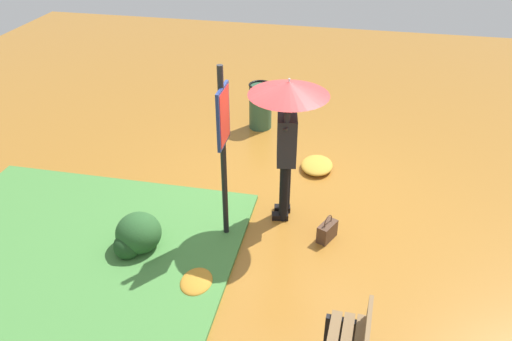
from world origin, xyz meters
The scene contains 9 objects.
ground_plane centered at (0.00, 0.00, 0.00)m, with size 18.00×18.00×0.00m, color #9E6623.
grass_verge centered at (2.23, -2.46, 0.03)m, with size 4.80×4.00×0.05m.
person_with_umbrella centered at (0.24, -0.01, 1.55)m, with size 0.96×0.96×2.04m.
info_sign_post centered at (0.73, -0.68, 1.44)m, with size 0.44×0.07×2.30m.
handbag centered at (0.55, 0.59, 0.13)m, with size 0.33×0.26×0.37m.
trash_bin centered at (-2.39, -0.87, 0.42)m, with size 0.42×0.42×0.83m.
shrub_cluster centered at (1.25, -1.68, 0.24)m, with size 0.62×0.56×0.50m.
leaf_pile_near_person centered at (-1.14, 0.29, 0.07)m, with size 0.62×0.49×0.14m.
leaf_pile_by_bench centered at (1.68, -0.79, 0.05)m, with size 0.46×0.36×0.10m.
Camera 1 is at (5.66, 0.74, 4.16)m, focal length 35.31 mm.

